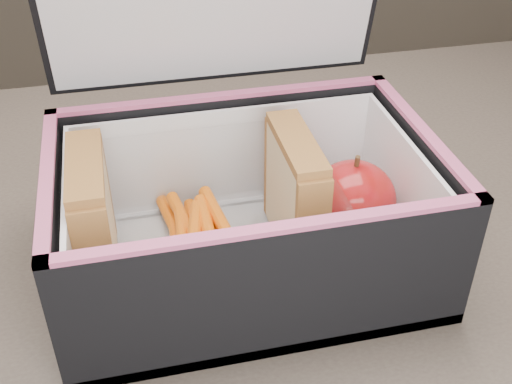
# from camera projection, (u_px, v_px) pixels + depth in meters

# --- Properties ---
(kitchen_table) EXTENTS (1.20, 0.80, 0.75)m
(kitchen_table) POSITION_uv_depth(u_px,v_px,m) (241.00, 371.00, 0.54)
(kitchen_table) COLOR brown
(kitchen_table) RESTS_ON ground
(lunch_bag) EXTENTS (0.28, 0.22, 0.28)m
(lunch_bag) POSITION_uv_depth(u_px,v_px,m) (245.00, 203.00, 0.48)
(lunch_bag) COLOR black
(lunch_bag) RESTS_ON kitchen_table
(plastic_tub) EXTENTS (0.19, 0.14, 0.08)m
(plastic_tub) POSITION_uv_depth(u_px,v_px,m) (198.00, 221.00, 0.47)
(plastic_tub) COLOR white
(plastic_tub) RESTS_ON lunch_bag
(sandwich_left) EXTENTS (0.02, 0.09, 0.10)m
(sandwich_left) POSITION_uv_depth(u_px,v_px,m) (94.00, 221.00, 0.45)
(sandwich_left) COLOR beige
(sandwich_left) RESTS_ON plastic_tub
(sandwich_right) EXTENTS (0.02, 0.09, 0.10)m
(sandwich_right) POSITION_uv_depth(u_px,v_px,m) (295.00, 194.00, 0.48)
(sandwich_right) COLOR beige
(sandwich_right) RESTS_ON plastic_tub
(carrot_sticks) EXTENTS (0.05, 0.13, 0.03)m
(carrot_sticks) POSITION_uv_depth(u_px,v_px,m) (197.00, 236.00, 0.49)
(carrot_sticks) COLOR #EC6100
(carrot_sticks) RESTS_ON plastic_tub
(paper_napkin) EXTENTS (0.11, 0.11, 0.01)m
(paper_napkin) POSITION_uv_depth(u_px,v_px,m) (343.00, 236.00, 0.51)
(paper_napkin) COLOR white
(paper_napkin) RESTS_ON lunch_bag
(red_apple) EXTENTS (0.08, 0.08, 0.07)m
(red_apple) POSITION_uv_depth(u_px,v_px,m) (353.00, 199.00, 0.49)
(red_apple) COLOR maroon
(red_apple) RESTS_ON paper_napkin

